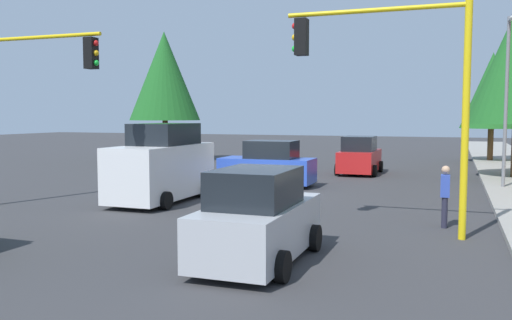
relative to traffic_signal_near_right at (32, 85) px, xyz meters
name	(u,v)px	position (x,y,z in m)	size (l,w,h in m)	color
ground_plane	(259,192)	(-6.00, 5.70, -4.04)	(120.00, 120.00, 0.00)	#353538
traffic_signal_near_right	(32,85)	(0.00, 0.00, 0.00)	(0.36, 4.59, 5.71)	yellow
traffic_signal_near_left	(392,73)	(0.00, 11.43, 0.11)	(0.36, 4.59, 5.87)	yellow
street_lamp_curbside	(508,83)	(-9.61, 14.90, 0.31)	(2.15, 0.28, 7.00)	slate
tree_opposite_side	(165,76)	(-18.00, -5.30, 1.62)	(4.70, 4.70, 8.61)	brown
tree_roadside_far	(492,91)	(-24.00, 15.20, 0.60)	(3.88, 3.88, 7.08)	brown
delivery_van_white	(162,166)	(-2.73, 3.21, -2.76)	(4.80, 2.22, 2.77)	white
car_silver	(258,219)	(3.66, 9.15, -3.14)	(4.00, 2.01, 1.98)	#B2B5BA
car_red	(360,157)	(-14.28, 8.34, -3.14)	(3.94, 2.08, 1.98)	red
car_blue	(268,165)	(-8.00, 5.41, -3.14)	(2.07, 4.03, 1.98)	blue
pedestrian_crossing	(445,194)	(-1.38, 12.77, -3.13)	(0.40, 0.24, 1.70)	#262638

